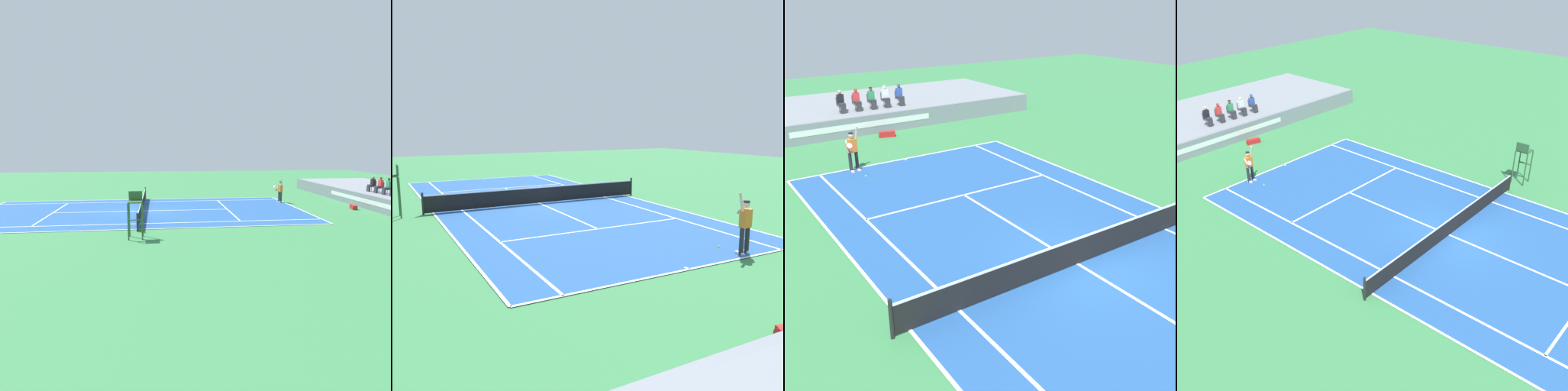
# 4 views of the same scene
# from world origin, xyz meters

# --- Properties ---
(ground_plane) EXTENTS (80.00, 80.00, 0.00)m
(ground_plane) POSITION_xyz_m (0.00, 0.00, 0.00)
(ground_plane) COLOR #387F47
(court) EXTENTS (11.08, 23.88, 0.03)m
(court) POSITION_xyz_m (0.00, 0.00, 0.01)
(court) COLOR #235193
(court) RESTS_ON ground
(net) EXTENTS (11.98, 0.10, 1.07)m
(net) POSITION_xyz_m (0.00, 0.00, 0.52)
(net) COLOR black
(net) RESTS_ON ground
(barrier_wall) EXTENTS (23.44, 0.25, 1.11)m
(barrier_wall) POSITION_xyz_m (0.00, 17.16, 0.55)
(barrier_wall) COLOR gray
(barrier_wall) RESTS_ON ground
(spectator_seated_0) EXTENTS (0.44, 0.60, 1.27)m
(spectator_seated_0) POSITION_xyz_m (-0.69, 18.59, 1.72)
(spectator_seated_0) COLOR #474C56
(spectator_seated_0) RESTS_ON bleacher_platform
(spectator_seated_1) EXTENTS (0.44, 0.60, 1.27)m
(spectator_seated_1) POSITION_xyz_m (0.24, 18.59, 1.72)
(spectator_seated_1) COLOR #474C56
(spectator_seated_1) RESTS_ON bleacher_platform
(spectator_seated_2) EXTENTS (0.44, 0.60, 1.27)m
(spectator_seated_2) POSITION_xyz_m (1.17, 18.59, 1.72)
(spectator_seated_2) COLOR #474C56
(spectator_seated_2) RESTS_ON bleacher_platform
(tennis_player) EXTENTS (0.75, 0.72, 2.08)m
(tennis_player) POSITION_xyz_m (-2.63, 11.55, 0.99)
(tennis_player) COLOR #232328
(tennis_player) RESTS_ON ground
(tennis_ball) EXTENTS (0.07, 0.07, 0.07)m
(tennis_ball) POSITION_xyz_m (-2.47, 10.63, 0.03)
(tennis_ball) COLOR #D1E533
(tennis_ball) RESTS_ON ground
(umpire_chair) EXTENTS (0.77, 0.77, 2.44)m
(umpire_chair) POSITION_xyz_m (7.21, 0.00, 1.56)
(umpire_chair) COLOR #2D562D
(umpire_chair) RESTS_ON ground
(equipment_bag) EXTENTS (0.95, 0.53, 0.32)m
(equipment_bag) POSITION_xyz_m (0.93, 16.09, 0.16)
(equipment_bag) COLOR red
(equipment_bag) RESTS_ON ground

